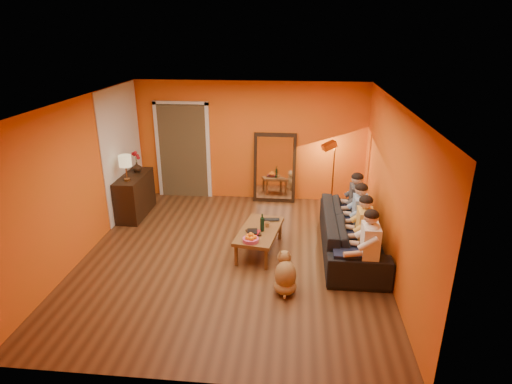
# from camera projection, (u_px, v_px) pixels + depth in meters

# --- Properties ---
(room_shell) EXTENTS (5.00, 5.50, 2.60)m
(room_shell) POSITION_uv_depth(u_px,v_px,m) (234.00, 177.00, 7.11)
(room_shell) COLOR brown
(room_shell) RESTS_ON ground
(white_accent) EXTENTS (0.02, 1.90, 2.58)m
(white_accent) POSITION_uv_depth(u_px,v_px,m) (123.00, 151.00, 8.62)
(white_accent) COLOR white
(white_accent) RESTS_ON wall_left
(doorway_recess) EXTENTS (1.06, 0.30, 2.10)m
(doorway_recess) POSITION_uv_depth(u_px,v_px,m) (185.00, 150.00, 9.62)
(doorway_recess) COLOR #3F2D19
(doorway_recess) RESTS_ON floor
(door_jamb_left) EXTENTS (0.08, 0.06, 2.20)m
(door_jamb_left) POSITION_uv_depth(u_px,v_px,m) (158.00, 151.00, 9.57)
(door_jamb_left) COLOR white
(door_jamb_left) RESTS_ON wall_back
(door_jamb_right) EXTENTS (0.08, 0.06, 2.20)m
(door_jamb_right) POSITION_uv_depth(u_px,v_px,m) (208.00, 152.00, 9.46)
(door_jamb_right) COLOR white
(door_jamb_right) RESTS_ON wall_back
(door_header) EXTENTS (1.22, 0.06, 0.08)m
(door_header) POSITION_uv_depth(u_px,v_px,m) (180.00, 103.00, 9.13)
(door_header) COLOR white
(door_header) RESTS_ON wall_back
(mirror_frame) EXTENTS (0.92, 0.27, 1.51)m
(mirror_frame) POSITION_uv_depth(u_px,v_px,m) (275.00, 168.00, 9.35)
(mirror_frame) COLOR black
(mirror_frame) RESTS_ON floor
(mirror_glass) EXTENTS (0.78, 0.21, 1.35)m
(mirror_glass) POSITION_uv_depth(u_px,v_px,m) (275.00, 168.00, 9.32)
(mirror_glass) COLOR white
(mirror_glass) RESTS_ON mirror_frame
(sideboard) EXTENTS (0.44, 1.18, 0.85)m
(sideboard) POSITION_uv_depth(u_px,v_px,m) (135.00, 195.00, 8.73)
(sideboard) COLOR black
(sideboard) RESTS_ON floor
(table_lamp) EXTENTS (0.24, 0.24, 0.51)m
(table_lamp) POSITION_uv_depth(u_px,v_px,m) (126.00, 168.00, 8.21)
(table_lamp) COLOR beige
(table_lamp) RESTS_ON sideboard
(sofa) EXTENTS (2.45, 0.96, 0.72)m
(sofa) POSITION_uv_depth(u_px,v_px,m) (352.00, 233.00, 7.28)
(sofa) COLOR black
(sofa) RESTS_ON floor
(coffee_table) EXTENTS (0.80, 1.30, 0.42)m
(coffee_table) POSITION_uv_depth(u_px,v_px,m) (259.00, 240.00, 7.34)
(coffee_table) COLOR brown
(coffee_table) RESTS_ON floor
(floor_lamp) EXTENTS (0.37, 0.33, 1.44)m
(floor_lamp) POSITION_uv_depth(u_px,v_px,m) (333.00, 177.00, 8.92)
(floor_lamp) COLOR #AB6C32
(floor_lamp) RESTS_ON floor
(dog) EXTENTS (0.49, 0.61, 0.62)m
(dog) POSITION_uv_depth(u_px,v_px,m) (286.00, 272.00, 6.21)
(dog) COLOR #A17C48
(dog) RESTS_ON floor
(person_far_left) EXTENTS (0.70, 0.44, 1.22)m
(person_far_left) POSITION_uv_depth(u_px,v_px,m) (369.00, 248.00, 6.25)
(person_far_left) COLOR white
(person_far_left) RESTS_ON sofa
(person_mid_left) EXTENTS (0.70, 0.44, 1.22)m
(person_mid_left) POSITION_uv_depth(u_px,v_px,m) (364.00, 232.00, 6.76)
(person_mid_left) COLOR gold
(person_mid_left) RESTS_ON sofa
(person_mid_right) EXTENTS (0.70, 0.44, 1.22)m
(person_mid_right) POSITION_uv_depth(u_px,v_px,m) (360.00, 217.00, 7.27)
(person_mid_right) COLOR #7F9DC4
(person_mid_right) RESTS_ON sofa
(person_far_right) EXTENTS (0.70, 0.44, 1.22)m
(person_far_right) POSITION_uv_depth(u_px,v_px,m) (356.00, 205.00, 7.78)
(person_far_right) COLOR #36363B
(person_far_right) RESTS_ON sofa
(fruit_bowl) EXTENTS (0.26, 0.26, 0.16)m
(fruit_bowl) POSITION_uv_depth(u_px,v_px,m) (251.00, 237.00, 6.83)
(fruit_bowl) COLOR #C94775
(fruit_bowl) RESTS_ON coffee_table
(wine_bottle) EXTENTS (0.07, 0.07, 0.31)m
(wine_bottle) POSITION_uv_depth(u_px,v_px,m) (262.00, 223.00, 7.16)
(wine_bottle) COLOR black
(wine_bottle) RESTS_ON coffee_table
(tumbler) EXTENTS (0.09, 0.09, 0.08)m
(tumbler) POSITION_uv_depth(u_px,v_px,m) (267.00, 224.00, 7.35)
(tumbler) COLOR #B27F3F
(tumbler) RESTS_ON coffee_table
(laptop) EXTENTS (0.31, 0.21, 0.02)m
(laptop) POSITION_uv_depth(u_px,v_px,m) (271.00, 221.00, 7.57)
(laptop) COLOR black
(laptop) RESTS_ON coffee_table
(book_lower) EXTENTS (0.29, 0.33, 0.03)m
(book_lower) POSITION_uv_depth(u_px,v_px,m) (248.00, 234.00, 7.09)
(book_lower) COLOR black
(book_lower) RESTS_ON coffee_table
(book_mid) EXTENTS (0.23, 0.28, 0.02)m
(book_mid) POSITION_uv_depth(u_px,v_px,m) (248.00, 232.00, 7.09)
(book_mid) COLOR #A7131B
(book_mid) RESTS_ON book_lower
(book_upper) EXTENTS (0.19, 0.24, 0.02)m
(book_upper) POSITION_uv_depth(u_px,v_px,m) (247.00, 232.00, 7.07)
(book_upper) COLOR black
(book_upper) RESTS_ON book_mid
(vase) EXTENTS (0.19, 0.19, 0.20)m
(vase) POSITION_uv_depth(u_px,v_px,m) (137.00, 167.00, 8.77)
(vase) COLOR black
(vase) RESTS_ON sideboard
(flowers) EXTENTS (0.17, 0.17, 0.45)m
(flowers) POSITION_uv_depth(u_px,v_px,m) (136.00, 156.00, 8.68)
(flowers) COLOR #A7131B
(flowers) RESTS_ON vase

